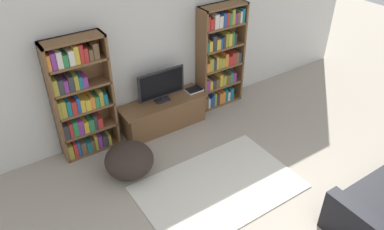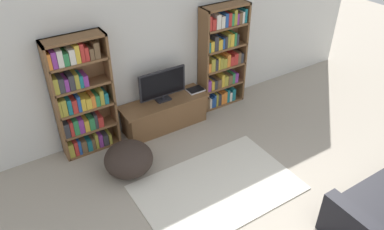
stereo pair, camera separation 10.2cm
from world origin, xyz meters
name	(u,v)px [view 1 (the left image)]	position (x,y,z in m)	size (l,w,h in m)	color
wall_back	(152,50)	(0.00, 4.23, 1.30)	(8.80, 0.06, 2.60)	silver
bookshelf_left	(80,100)	(-1.31, 4.05, 0.91)	(0.86, 0.30, 1.85)	brown
bookshelf_right	(219,57)	(1.21, 4.05, 0.92)	(0.86, 0.30, 1.85)	brown
tv_stand	(164,114)	(-0.02, 3.92, 0.26)	(1.48, 0.49, 0.51)	brown
television	(161,85)	(-0.02, 3.95, 0.79)	(0.82, 0.16, 0.54)	black
laptop	(194,90)	(0.60, 3.92, 0.52)	(0.28, 0.21, 0.03)	silver
area_rug	(219,187)	(-0.12, 2.24, 0.01)	(2.17, 1.42, 0.02)	beige
beanbag_ottoman	(129,160)	(-1.01, 3.19, 0.24)	(0.70, 0.70, 0.47)	#2D231E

